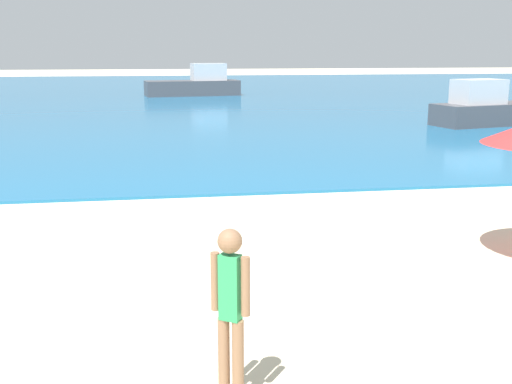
{
  "coord_description": "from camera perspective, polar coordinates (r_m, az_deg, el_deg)",
  "views": [
    {
      "loc": [
        -1.57,
        1.96,
        2.92
      ],
      "look_at": [
        -0.3,
        9.9,
        1.1
      ],
      "focal_mm": 44.39,
      "sensor_mm": 36.0,
      "label": 1
    }
  ],
  "objects": [
    {
      "name": "water",
      "position": [
        42.57,
        -7.01,
        8.74
      ],
      "size": [
        160.0,
        60.0,
        0.06
      ],
      "primitive_type": "cube",
      "color": "#1E6B9E",
      "rests_on": "ground"
    },
    {
      "name": "person_standing",
      "position": [
        5.27,
        -2.32,
        -10.21
      ],
      "size": [
        0.3,
        0.23,
        1.52
      ],
      "rotation": [
        0.0,
        0.0,
        2.55
      ],
      "color": "#936B4C",
      "rests_on": "ground"
    },
    {
      "name": "boat_near",
      "position": [
        26.32,
        20.51,
        7.02
      ],
      "size": [
        5.39,
        2.74,
        1.75
      ],
      "rotation": [
        0.0,
        0.0,
        0.22
      ],
      "color": "#4C4C51",
      "rests_on": "water"
    },
    {
      "name": "boat_far",
      "position": [
        40.79,
        -5.44,
        9.63
      ],
      "size": [
        6.07,
        2.64,
        2.0
      ],
      "rotation": [
        0.0,
        0.0,
        3.27
      ],
      "color": "#4C4C51",
      "rests_on": "water"
    }
  ]
}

